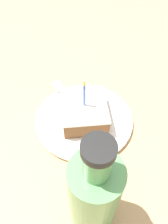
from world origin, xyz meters
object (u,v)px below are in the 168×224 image
Objects in this scene: cake_slice at (84,112)px; bottle at (92,195)px; plate at (84,120)px; fork at (66,99)px.

bottle is at bearing 87.28° from cake_slice.
cake_slice reaches higher than plate.
bottle is (0.01, 0.23, 0.06)m from cake_slice.
fork is (0.04, -0.07, -0.02)m from cake_slice.
cake_slice is at bearing -155.09° from plate.
plate is 0.03m from cake_slice.
fork is at bearing -59.12° from plate.
fork is at bearing -58.34° from cake_slice.
fork is 0.31m from bottle.
bottle is at bearing 96.30° from fork.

